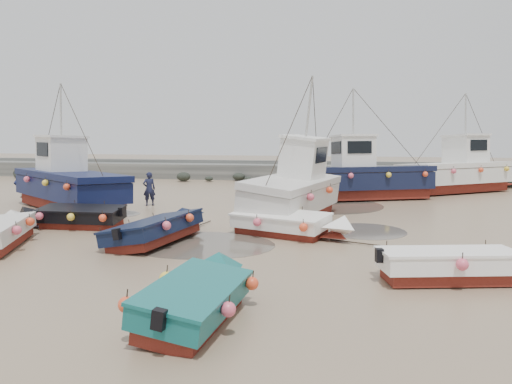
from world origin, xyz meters
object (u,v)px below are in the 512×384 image
at_px(dinghy_4, 73,214).
at_px(person, 150,206).
at_px(cabin_boat_0, 64,182).
at_px(cabin_boat_3, 462,171).
at_px(dinghy_3, 463,261).
at_px(cabin_boat_1, 295,188).
at_px(dinghy_1, 162,226).
at_px(dinghy_0, 2,229).
at_px(dinghy_2, 198,291).
at_px(cabin_boat_2, 359,176).
at_px(dinghy_5, 290,221).

height_order(dinghy_4, person, dinghy_4).
xyz_separation_m(cabin_boat_0, cabin_boat_3, (21.36, 10.59, 0.02)).
height_order(dinghy_3, cabin_boat_0, cabin_boat_0).
height_order(cabin_boat_1, person, cabin_boat_1).
distance_m(dinghy_1, cabin_boat_1, 6.80).
xyz_separation_m(dinghy_0, dinghy_3, (14.48, -1.71, 0.01)).
distance_m(dinghy_2, cabin_boat_2, 19.34).
xyz_separation_m(dinghy_3, dinghy_4, (-13.76, 4.98, 0.00)).
height_order(dinghy_0, cabin_boat_1, cabin_boat_1).
bearing_deg(dinghy_0, dinghy_5, -1.32).
relative_size(dinghy_3, dinghy_4, 1.01).
xyz_separation_m(dinghy_1, dinghy_2, (3.36, -6.81, 0.02)).
xyz_separation_m(dinghy_2, person, (-7.01, 14.67, -0.56)).
bearing_deg(cabin_boat_3, cabin_boat_2, -87.69).
bearing_deg(dinghy_2, cabin_boat_2, 83.81).
xyz_separation_m(dinghy_1, cabin_boat_2, (7.15, 12.14, 0.80)).
distance_m(dinghy_5, person, 10.19).
xyz_separation_m(cabin_boat_2, cabin_boat_3, (6.60, 4.90, -0.00)).
distance_m(dinghy_0, dinghy_2, 9.98).
xyz_separation_m(dinghy_1, dinghy_4, (-4.41, 1.71, 0.01)).
bearing_deg(dinghy_5, dinghy_4, -69.79).
bearing_deg(cabin_boat_3, dinghy_3, -46.52).
relative_size(cabin_boat_2, cabin_boat_3, 1.06).
bearing_deg(dinghy_2, dinghy_5, 88.31).
bearing_deg(cabin_boat_2, dinghy_2, 146.98).
bearing_deg(cabin_boat_1, person, 176.94).
height_order(dinghy_3, dinghy_4, same).
bearing_deg(dinghy_3, person, -142.90).
height_order(dinghy_1, dinghy_4, same).
xyz_separation_m(dinghy_1, cabin_boat_1, (4.19, 5.28, 0.81)).
xyz_separation_m(dinghy_0, person, (1.47, 9.42, -0.54)).
distance_m(dinghy_3, cabin_boat_0, 19.57).
bearing_deg(dinghy_4, cabin_boat_0, 33.07).
bearing_deg(cabin_boat_3, dinghy_2, -57.84).
bearing_deg(dinghy_4, dinghy_2, -138.57).
xyz_separation_m(dinghy_0, cabin_boat_1, (9.32, 6.85, 0.81)).
bearing_deg(dinghy_4, dinghy_0, 166.66).
relative_size(dinghy_1, dinghy_5, 1.12).
relative_size(cabin_boat_2, person, 5.62).
bearing_deg(cabin_boat_0, person, -34.26).
xyz_separation_m(dinghy_1, dinghy_3, (9.35, -3.27, 0.01)).
height_order(dinghy_1, cabin_boat_2, cabin_boat_2).
bearing_deg(cabin_boat_2, dinghy_4, 110.36).
relative_size(dinghy_4, cabin_boat_3, 0.61).
height_order(dinghy_5, cabin_boat_2, cabin_boat_2).
height_order(dinghy_1, cabin_boat_1, cabin_boat_1).
xyz_separation_m(dinghy_2, cabin_boat_1, (0.84, 12.09, 0.80)).
height_order(cabin_boat_2, cabin_boat_3, same).
distance_m(dinghy_4, person, 6.22).
distance_m(dinghy_4, dinghy_5, 8.77).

